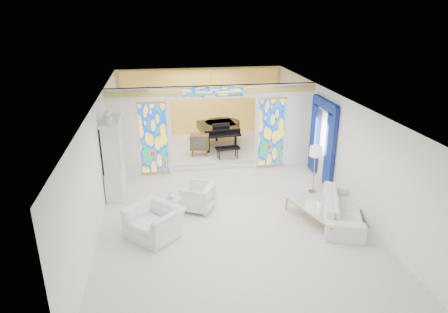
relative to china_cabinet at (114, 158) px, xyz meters
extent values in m
plane|color=beige|center=(3.22, -0.60, -1.17)|extent=(12.00, 12.00, 0.00)
cube|color=white|center=(3.22, -0.60, 1.83)|extent=(7.00, 12.00, 0.02)
cube|color=white|center=(3.22, 5.40, 0.33)|extent=(7.00, 0.02, 3.00)
cube|color=white|center=(3.22, -6.60, 0.33)|extent=(7.00, 0.02, 3.00)
cube|color=white|center=(-0.28, -0.60, 0.33)|extent=(0.02, 12.00, 3.00)
cube|color=white|center=(6.72, -0.60, 0.33)|extent=(0.02, 12.00, 3.00)
cube|color=white|center=(0.72, 1.40, 0.33)|extent=(2.00, 0.18, 3.00)
cube|color=white|center=(5.72, 1.40, 0.33)|extent=(2.00, 0.18, 3.00)
cube|color=white|center=(3.22, 1.40, 1.63)|extent=(3.00, 0.18, 0.40)
cube|color=silver|center=(1.72, 1.30, 0.13)|extent=(0.12, 0.06, 2.60)
cube|color=silver|center=(4.72, 1.30, 0.13)|extent=(0.12, 0.06, 2.60)
cube|color=silver|center=(3.22, 1.30, 1.48)|extent=(3.24, 0.06, 0.12)
cube|color=#E2C255|center=(3.22, 1.30, 1.65)|extent=(7.00, 0.05, 0.18)
cube|color=gold|center=(1.19, 1.29, 0.13)|extent=(0.90, 0.04, 2.40)
cube|color=gold|center=(5.25, 1.29, 0.13)|extent=(0.90, 0.04, 2.40)
cube|color=gold|center=(3.22, 1.29, 1.65)|extent=(2.00, 0.04, 0.34)
cube|color=beige|center=(3.22, 3.50, -1.08)|extent=(6.80, 3.80, 0.18)
cube|color=#FFDA58|center=(3.22, 5.28, 0.33)|extent=(6.70, 0.10, 2.90)
cylinder|color=#C48E44|center=(3.42, 3.40, 1.38)|extent=(0.48, 0.48, 0.30)
cube|color=navy|center=(6.62, -0.55, 0.18)|extent=(0.12, 0.55, 2.60)
cube|color=navy|center=(6.62, 0.75, 0.18)|extent=(0.12, 0.55, 2.60)
cube|color=navy|center=(6.62, 0.10, 1.38)|extent=(0.14, 1.70, 0.30)
cube|color=gold|center=(6.62, 0.10, 1.21)|extent=(0.12, 1.50, 0.06)
cube|color=silver|center=(0.00, 0.00, -0.72)|extent=(0.50, 1.40, 0.90)
cube|color=silver|center=(0.00, 0.00, 0.43)|extent=(0.44, 1.30, 1.40)
cube|color=silver|center=(0.23, 0.00, 0.43)|extent=(0.01, 1.20, 1.30)
cube|color=silver|center=(0.00, 0.00, 1.17)|extent=(0.56, 1.46, 0.08)
cylinder|color=white|center=(0.00, -0.35, 1.29)|extent=(0.22, 0.22, 0.16)
sphere|color=white|center=(0.00, -0.35, 1.45)|extent=(0.20, 0.20, 0.20)
imported|color=white|center=(1.14, -2.67, -0.77)|extent=(1.62, 1.62, 0.80)
imported|color=white|center=(2.36, -1.42, -0.78)|extent=(1.15, 1.13, 0.78)
imported|color=white|center=(6.17, -2.66, -0.81)|extent=(1.78, 2.64, 0.72)
cylinder|color=silver|center=(1.63, -1.86, -0.55)|extent=(0.66, 0.66, 0.04)
cylinder|color=silver|center=(1.63, -1.86, -0.86)|extent=(0.11, 0.11, 0.59)
cylinder|color=silver|center=(1.63, -1.86, -1.15)|extent=(0.44, 0.44, 0.03)
imported|color=white|center=(1.63, -1.86, -0.43)|extent=(0.26, 0.26, 0.21)
cube|color=silver|center=(5.36, -2.69, -0.75)|extent=(1.13, 2.03, 0.04)
cube|color=#C48E44|center=(5.36, -2.69, -0.77)|extent=(1.17, 2.06, 0.03)
cube|color=#C48E44|center=(5.40, -3.64, -0.97)|extent=(0.05, 0.05, 0.40)
cube|color=#C48E44|center=(5.88, -3.49, -0.97)|extent=(0.05, 0.05, 0.40)
cube|color=#C48E44|center=(4.85, -1.88, -0.97)|extent=(0.05, 0.05, 0.40)
cube|color=#C48E44|center=(5.33, -1.73, -0.97)|extent=(0.05, 0.05, 0.40)
cylinder|color=#C48E44|center=(6.02, -0.88, -1.16)|extent=(0.26, 0.26, 0.03)
cylinder|color=#C48E44|center=(6.02, -0.88, -0.48)|extent=(0.03, 0.03, 1.37)
cylinder|color=white|center=(6.02, -0.88, 0.19)|extent=(0.37, 0.37, 0.29)
cube|color=black|center=(3.66, 3.45, -0.25)|extent=(1.56, 1.65, 0.27)
cylinder|color=black|center=(3.92, 3.82, -0.25)|extent=(1.54, 1.54, 0.27)
cube|color=black|center=(3.75, 2.58, -0.29)|extent=(1.34, 0.43, 0.10)
cube|color=silver|center=(3.76, 2.50, -0.27)|extent=(1.23, 0.22, 0.03)
cube|color=black|center=(3.72, 2.92, -0.03)|extent=(0.68, 0.10, 0.24)
cube|color=black|center=(3.81, 1.99, -0.60)|extent=(0.91, 0.43, 0.08)
cylinder|color=black|center=(3.20, 2.71, -0.69)|extent=(0.11, 0.11, 0.61)
cylinder|color=black|center=(4.27, 2.82, -0.69)|extent=(0.11, 0.11, 0.61)
cylinder|color=black|center=(3.70, 4.04, -0.69)|extent=(0.11, 0.11, 0.61)
cube|color=brown|center=(2.83, 2.49, -0.46)|extent=(0.76, 0.57, 0.56)
cube|color=#363B38|center=(2.79, 2.26, -0.43)|extent=(0.44, 0.09, 0.36)
cone|color=brown|center=(2.54, 2.37, -0.87)|extent=(0.05, 0.05, 0.25)
cone|color=brown|center=(3.07, 2.28, -0.87)|extent=(0.05, 0.05, 0.25)
cone|color=brown|center=(2.59, 2.70, -0.87)|extent=(0.05, 0.05, 0.25)
cone|color=brown|center=(3.12, 2.62, -0.87)|extent=(0.05, 0.05, 0.25)
camera|label=1|loc=(1.47, -11.55, 4.32)|focal=32.00mm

